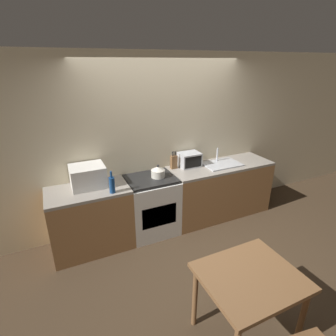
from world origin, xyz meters
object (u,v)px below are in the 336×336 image
at_px(kettle, 158,172).
at_px(microwave, 88,176).
at_px(bottle, 112,185).
at_px(stove_range, 152,205).
at_px(dining_table, 249,284).
at_px(toaster_oven, 189,160).

distance_m(kettle, microwave, 0.97).
xyz_separation_m(microwave, bottle, (0.24, -0.32, -0.03)).
distance_m(microwave, bottle, 0.40).
relative_size(stove_range, dining_table, 1.07).
bearing_deg(bottle, microwave, 127.21).
bearing_deg(toaster_oven, dining_table, -105.01).
height_order(stove_range, microwave, microwave).
height_order(kettle, bottle, bottle).
height_order(kettle, dining_table, kettle).
bearing_deg(microwave, toaster_oven, 2.31).
bearing_deg(microwave, kettle, -6.66).
bearing_deg(dining_table, microwave, 116.30).
relative_size(kettle, dining_table, 0.24).
bearing_deg(bottle, dining_table, -66.00).
height_order(microwave, bottle, bottle).
xyz_separation_m(bottle, toaster_oven, (1.33, 0.38, -0.00)).
xyz_separation_m(stove_range, bottle, (-0.61, -0.22, 0.57)).
relative_size(microwave, bottle, 1.51).
relative_size(kettle, toaster_oven, 0.60).
relative_size(bottle, toaster_oven, 0.89).
distance_m(stove_range, bottle, 0.86).
height_order(stove_range, toaster_oven, toaster_oven).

